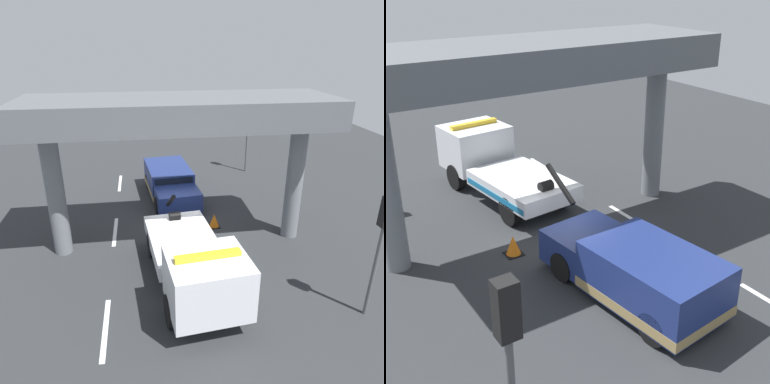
# 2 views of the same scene
# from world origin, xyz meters

# --- Properties ---
(ground_plane) EXTENTS (60.00, 40.00, 0.10)m
(ground_plane) POSITION_xyz_m (0.00, 0.00, -0.05)
(ground_plane) COLOR #2D3033
(lane_stripe_mid) EXTENTS (2.60, 0.16, 0.01)m
(lane_stripe_mid) POSITION_xyz_m (0.00, -2.81, 0.00)
(lane_stripe_mid) COLOR silver
(lane_stripe_mid) RESTS_ON ground
(lane_stripe_east) EXTENTS (2.60, 0.16, 0.01)m
(lane_stripe_east) POSITION_xyz_m (6.00, -2.81, 0.00)
(lane_stripe_east) COLOR silver
(lane_stripe_east) RESTS_ON ground
(tow_truck_white) EXTENTS (7.34, 2.97, 2.46)m
(tow_truck_white) POSITION_xyz_m (4.79, 0.08, 1.20)
(tow_truck_white) COLOR white
(tow_truck_white) RESTS_ON ground
(towed_van_green) EXTENTS (5.39, 2.68, 1.58)m
(towed_van_green) POSITION_xyz_m (-3.57, -0.01, 0.78)
(towed_van_green) COLOR navy
(towed_van_green) RESTS_ON ground
(overpass_structure) EXTENTS (3.60, 11.54, 6.03)m
(overpass_structure) POSITION_xyz_m (1.38, 0.00, 5.19)
(overpass_structure) COLOR slate
(overpass_structure) RESTS_ON ground
(traffic_light_near) EXTENTS (0.39, 0.32, 4.33)m
(traffic_light_near) POSITION_xyz_m (-6.98, 5.20, 3.16)
(traffic_light_near) COLOR #515456
(traffic_light_near) RESTS_ON ground
(traffic_cone_orange) EXTENTS (0.52, 0.52, 0.62)m
(traffic_cone_orange) POSITION_xyz_m (0.18, 1.67, 0.29)
(traffic_cone_orange) COLOR orange
(traffic_cone_orange) RESTS_ON ground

